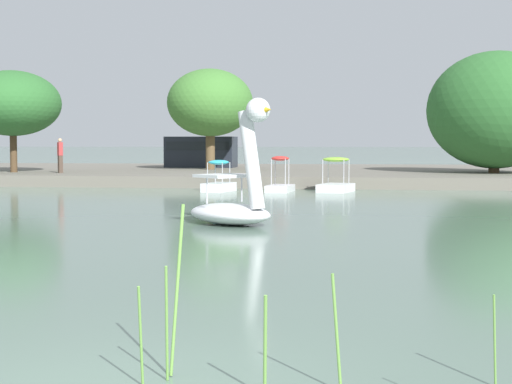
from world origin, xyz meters
TOP-DOWN VIEW (x-y plane):
  - shore_bank_far at (0.00, 40.61)m, footprint 121.05×20.98m
  - swan_boat at (-1.15, 14.21)m, footprint 2.99×2.89m
  - pedal_boat_lime at (0.99, 28.11)m, footprint 1.62×2.12m
  - pedal_boat_red at (-1.34, 27.92)m, footprint 1.15×1.84m
  - pedal_boat_cyan at (-3.94, 27.78)m, footprint 1.31×1.90m
  - tree_willow_near_path at (8.65, 36.07)m, footprint 9.39×9.37m
  - tree_broadleaf_behind_dock at (-15.74, 33.96)m, footprint 5.30×6.11m
  - tree_sapling_by_fence at (-6.44, 39.34)m, footprint 5.35×5.85m
  - person_on_path at (-13.00, 33.31)m, footprint 0.31×0.32m
  - parked_van at (-7.69, 42.95)m, footprint 4.28×2.05m
  - reed_clump_foreground at (1.56, 0.37)m, footprint 3.68×1.23m

SIDE VIEW (x-z plane):
  - shore_bank_far at x=0.00m, z-range 0.00..0.53m
  - pedal_boat_cyan at x=-3.94m, z-range -0.25..1.09m
  - pedal_boat_red at x=-1.34m, z-range -0.33..1.18m
  - pedal_boat_lime at x=0.99m, z-range -0.28..1.19m
  - reed_clump_foreground at x=1.56m, z-range -0.16..1.40m
  - swan_boat at x=-1.15m, z-range -0.89..2.31m
  - person_on_path at x=-13.00m, z-range 0.56..2.31m
  - parked_van at x=-7.69m, z-range 0.61..2.49m
  - tree_willow_near_path at x=8.65m, z-range 0.64..6.74m
  - tree_broadleaf_behind_dock at x=-15.74m, z-range 1.46..6.68m
  - tree_sapling_by_fence at x=-6.44m, z-range 1.45..7.12m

